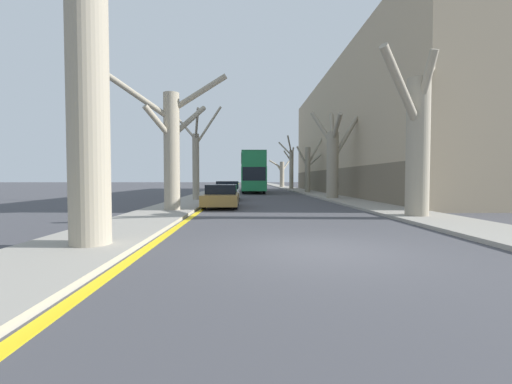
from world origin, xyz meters
name	(u,v)px	position (x,y,z in m)	size (l,w,h in m)	color
ground_plane	(322,251)	(0.00, 0.00, 0.00)	(300.00, 300.00, 0.00)	#424247
sidewalk_left	(224,188)	(-5.32, 50.00, 0.06)	(2.61, 120.00, 0.12)	gray
sidewalk_right	(287,188)	(5.32, 50.00, 0.06)	(2.61, 120.00, 0.12)	gray
building_facade_right	(377,133)	(11.61, 26.96, 6.16)	(10.08, 38.18, 12.34)	tan
kerb_line_stripe	(233,188)	(-3.83, 50.00, 0.00)	(0.24, 120.00, 0.01)	yellow
street_tree_left_0	(87,61)	(-5.01, 0.28, 4.06)	(3.76, 3.74, 9.16)	gray
street_tree_left_1	(172,144)	(-5.02, 8.63, 3.15)	(5.33, 3.75, 6.30)	gray
street_tree_left_2	(196,159)	(-5.07, 16.48, 2.93)	(4.07, 3.54, 6.86)	gray
street_tree_right_0	(418,137)	(5.03, 5.88, 3.15)	(4.29, 4.44, 6.83)	gray
street_tree_right_1	(333,158)	(4.89, 18.20, 3.08)	(3.41, 3.54, 6.77)	gray
street_tree_right_2	(308,168)	(5.09, 29.36, 2.74)	(3.05, 1.39, 6.19)	gray
street_tree_right_3	(291,166)	(4.89, 41.97, 3.35)	(2.12, 3.87, 7.55)	gray
street_tree_right_4	(282,173)	(4.80, 53.53, 2.55)	(3.99, 2.49, 4.93)	gray
double_decker_bus	(253,171)	(-0.81, 31.69, 2.47)	(2.54, 11.55, 4.37)	#1E7F47
parked_car_0	(222,196)	(-2.95, 11.46, 0.60)	(1.82, 4.44, 1.23)	olive
parked_car_1	(228,191)	(-2.95, 17.78, 0.65)	(1.75, 4.27, 1.37)	silver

